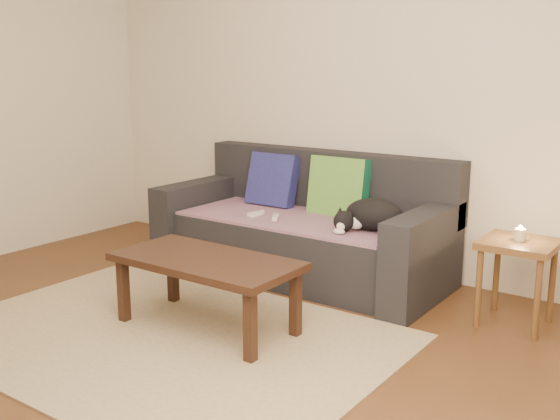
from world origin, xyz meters
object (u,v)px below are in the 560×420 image
(cat, at_px, (372,215))
(wii_remote_b, at_px, (256,214))
(coffee_table, at_px, (206,267))
(wii_remote_a, at_px, (276,217))
(side_table, at_px, (518,256))
(sofa, at_px, (304,233))

(cat, bearing_deg, wii_remote_b, 170.65)
(coffee_table, bearing_deg, wii_remote_b, 111.95)
(wii_remote_a, bearing_deg, side_table, -115.31)
(cat, relative_size, wii_remote_b, 3.23)
(sofa, xyz_separation_m, wii_remote_a, (-0.09, -0.23, 0.15))
(side_table, relative_size, coffee_table, 0.47)
(coffee_table, bearing_deg, cat, 65.97)
(sofa, distance_m, wii_remote_b, 0.38)
(wii_remote_a, bearing_deg, wii_remote_b, 54.59)
(sofa, relative_size, wii_remote_a, 14.00)
(sofa, bearing_deg, wii_remote_a, -110.36)
(wii_remote_b, height_order, side_table, side_table)
(coffee_table, bearing_deg, side_table, 37.79)
(wii_remote_a, xyz_separation_m, coffee_table, (0.21, -0.95, -0.08))
(wii_remote_b, bearing_deg, sofa, -47.81)
(wii_remote_a, distance_m, coffee_table, 0.98)
(sofa, distance_m, coffee_table, 1.20)
(cat, height_order, side_table, cat)
(side_table, bearing_deg, cat, -178.62)
(cat, distance_m, wii_remote_a, 0.70)
(cat, height_order, coffee_table, cat)
(wii_remote_a, bearing_deg, cat, -110.41)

